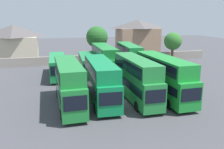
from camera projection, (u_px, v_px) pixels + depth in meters
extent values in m
plane|color=#424247|center=(92.00, 69.00, 45.36)|extent=(140.00, 140.00, 0.00)
cube|color=gray|center=(87.00, 59.00, 50.73)|extent=(56.00, 0.50, 1.80)
cube|color=#1E7C32|center=(69.00, 90.00, 26.22)|extent=(2.58, 10.64, 3.09)
cube|color=black|center=(75.00, 103.00, 21.16)|extent=(2.14, 0.11, 1.39)
cube|color=black|center=(69.00, 87.00, 26.14)|extent=(2.61, 9.79, 0.97)
cube|color=#1E7C32|center=(68.00, 69.00, 25.93)|extent=(2.52, 10.11, 1.52)
cube|color=black|center=(68.00, 69.00, 25.93)|extent=(2.60, 9.58, 1.07)
cylinder|color=black|center=(85.00, 112.00, 23.76)|extent=(0.32, 1.10, 1.10)
cylinder|color=black|center=(62.00, 114.00, 23.17)|extent=(0.32, 1.10, 1.10)
cylinder|color=black|center=(76.00, 92.00, 29.91)|extent=(0.32, 1.10, 1.10)
cylinder|color=black|center=(58.00, 94.00, 29.32)|extent=(0.32, 1.10, 1.10)
cube|color=#0F7E41|center=(101.00, 86.00, 27.87)|extent=(3.05, 10.97, 2.92)
cube|color=black|center=(111.00, 99.00, 22.61)|extent=(2.26, 0.18, 1.31)
cube|color=black|center=(101.00, 84.00, 27.79)|extent=(3.05, 10.11, 0.92)
cube|color=#0F7E41|center=(100.00, 67.00, 27.61)|extent=(2.97, 10.43, 1.50)
cube|color=black|center=(100.00, 67.00, 27.61)|extent=(3.04, 9.89, 1.05)
cylinder|color=black|center=(118.00, 106.00, 25.22)|extent=(0.35, 1.11, 1.10)
cylinder|color=black|center=(95.00, 108.00, 24.73)|extent=(0.35, 1.11, 1.10)
cylinder|color=black|center=(106.00, 88.00, 31.62)|extent=(0.35, 1.11, 1.10)
cylinder|color=black|center=(88.00, 89.00, 31.13)|extent=(0.35, 1.11, 1.10)
cube|color=#217E36|center=(136.00, 85.00, 28.29)|extent=(2.48, 10.73, 3.01)
cube|color=black|center=(156.00, 96.00, 23.14)|extent=(2.13, 0.09, 1.35)
cube|color=black|center=(136.00, 82.00, 28.20)|extent=(2.51, 9.87, 0.95)
cube|color=#217E36|center=(136.00, 65.00, 27.99)|extent=(2.43, 10.20, 1.66)
cube|color=black|center=(136.00, 65.00, 27.99)|extent=(2.51, 9.66, 1.16)
cylinder|color=black|center=(157.00, 104.00, 25.74)|extent=(0.31, 1.10, 1.10)
cylinder|color=black|center=(137.00, 106.00, 25.20)|extent=(0.31, 1.10, 1.10)
cylinder|color=black|center=(135.00, 87.00, 31.99)|extent=(0.31, 1.10, 1.10)
cylinder|color=black|center=(119.00, 88.00, 31.45)|extent=(0.31, 1.10, 1.10)
cube|color=#1B892F|center=(163.00, 83.00, 29.32)|extent=(2.71, 11.84, 2.99)
cube|color=black|center=(192.00, 95.00, 23.69)|extent=(2.27, 0.11, 1.35)
cube|color=black|center=(164.00, 80.00, 29.23)|extent=(2.74, 10.90, 0.94)
cube|color=#1B892F|center=(163.00, 64.00, 29.05)|extent=(2.65, 11.25, 1.66)
cube|color=black|center=(163.00, 64.00, 29.05)|extent=(2.74, 10.66, 1.16)
cylinder|color=black|center=(188.00, 102.00, 26.51)|extent=(0.31, 1.10, 1.10)
cylinder|color=black|center=(169.00, 104.00, 25.89)|extent=(0.31, 1.10, 1.10)
cylinder|color=black|center=(158.00, 84.00, 33.36)|extent=(0.31, 1.10, 1.10)
cylinder|color=black|center=(142.00, 86.00, 32.74)|extent=(0.31, 1.10, 1.10)
cube|color=#198641|center=(58.00, 66.00, 39.49)|extent=(2.75, 11.16, 3.00)
cube|color=black|center=(58.00, 71.00, 34.15)|extent=(2.18, 0.13, 1.35)
cube|color=black|center=(58.00, 63.00, 39.41)|extent=(2.77, 10.27, 0.95)
cylinder|color=black|center=(66.00, 78.00, 36.81)|extent=(0.33, 1.11, 1.10)
cylinder|color=black|center=(51.00, 79.00, 36.29)|extent=(0.33, 1.11, 1.10)
cylinder|color=black|center=(64.00, 69.00, 43.31)|extent=(0.33, 1.11, 1.10)
cylinder|color=black|center=(51.00, 69.00, 42.80)|extent=(0.33, 1.11, 1.10)
cube|color=#1B7E3F|center=(88.00, 64.00, 41.14)|extent=(3.22, 10.73, 2.92)
cube|color=black|center=(91.00, 68.00, 36.00)|extent=(2.23, 0.23, 1.32)
cube|color=black|center=(88.00, 62.00, 41.06)|extent=(3.21, 9.88, 0.92)
cylinder|color=black|center=(97.00, 75.00, 38.53)|extent=(0.37, 1.12, 1.10)
cylinder|color=black|center=(83.00, 76.00, 38.09)|extent=(0.37, 1.12, 1.10)
cylinder|color=black|center=(93.00, 67.00, 44.79)|extent=(0.37, 1.12, 1.10)
cylinder|color=black|center=(80.00, 67.00, 44.35)|extent=(0.37, 1.12, 1.10)
cube|color=#1C7F33|center=(104.00, 63.00, 41.45)|extent=(2.88, 11.67, 3.00)
cube|color=black|center=(112.00, 68.00, 35.86)|extent=(2.28, 0.14, 1.35)
cube|color=black|center=(104.00, 61.00, 41.37)|extent=(2.90, 10.74, 0.94)
cube|color=#1C7F33|center=(104.00, 50.00, 41.20)|extent=(2.81, 11.08, 1.49)
cube|color=black|center=(104.00, 50.00, 41.20)|extent=(2.89, 10.51, 1.04)
cylinder|color=black|center=(116.00, 75.00, 38.63)|extent=(0.33, 1.11, 1.10)
cylinder|color=black|center=(102.00, 76.00, 38.09)|extent=(0.33, 1.11, 1.10)
cylinder|color=black|center=(107.00, 66.00, 45.43)|extent=(0.33, 1.11, 1.10)
cylinder|color=black|center=(94.00, 67.00, 44.89)|extent=(0.33, 1.11, 1.10)
cube|color=#1C8337|center=(129.00, 62.00, 42.88)|extent=(3.30, 10.84, 2.96)
cube|color=black|center=(137.00, 66.00, 37.67)|extent=(2.13, 0.26, 1.33)
cube|color=black|center=(129.00, 60.00, 42.80)|extent=(3.27, 9.99, 0.93)
cube|color=#1C8337|center=(129.00, 49.00, 42.60)|extent=(3.21, 10.31, 1.61)
cube|color=black|center=(129.00, 49.00, 42.60)|extent=(3.25, 9.78, 1.12)
cylinder|color=black|center=(140.00, 73.00, 40.21)|extent=(0.39, 1.12, 1.10)
cylinder|color=black|center=(127.00, 73.00, 39.83)|extent=(0.39, 1.12, 1.10)
cylinder|color=black|center=(130.00, 65.00, 46.55)|extent=(0.39, 1.12, 1.10)
cylinder|color=black|center=(119.00, 65.00, 46.17)|extent=(0.39, 1.12, 1.10)
cube|color=beige|center=(15.00, 48.00, 55.05)|extent=(10.18, 7.18, 5.26)
pyramid|color=#514C4C|center=(13.00, 31.00, 54.12)|extent=(10.69, 7.53, 2.66)
cube|color=#9E7A60|center=(138.00, 41.00, 63.50)|extent=(10.49, 6.45, 6.74)
pyramid|color=#514C4C|center=(138.00, 24.00, 62.45)|extent=(11.02, 6.77, 2.21)
cylinder|color=brown|center=(97.00, 53.00, 53.57)|extent=(0.44, 0.44, 3.66)
sphere|color=#235B23|center=(97.00, 37.00, 52.74)|extent=(4.76, 4.76, 4.76)
cylinder|color=brown|center=(172.00, 54.00, 53.44)|extent=(0.57, 0.57, 3.09)
sphere|color=#2D6B28|center=(173.00, 41.00, 52.76)|extent=(3.87, 3.87, 3.87)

